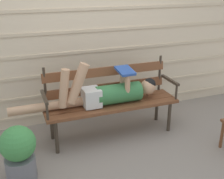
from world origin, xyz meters
name	(u,v)px	position (x,y,z in m)	size (l,w,h in m)	color
ground_plane	(116,139)	(0.00, 0.00, 0.00)	(12.00, 12.00, 0.00)	gray
house_siding	(95,30)	(0.00, 0.76, 1.22)	(4.77, 0.08, 2.43)	beige
park_bench	(110,97)	(0.00, 0.19, 0.49)	(1.63, 0.43, 0.91)	brown
reclining_person	(106,93)	(-0.07, 0.13, 0.58)	(1.77, 0.26, 0.57)	#33703D
potted_plant	(19,152)	(-1.13, -0.36, 0.31)	(0.34, 0.34, 0.57)	slate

